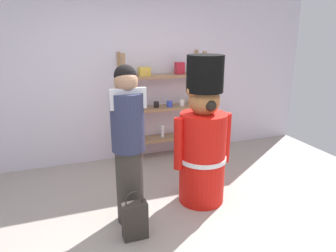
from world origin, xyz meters
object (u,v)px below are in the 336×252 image
teddy_bear_guard (203,140)px  shopping_bag (135,220)px  merchandise_shelf (162,105)px  person_shopper (128,144)px

teddy_bear_guard → shopping_bag: size_ratio=3.37×
merchandise_shelf → shopping_bag: bearing=-116.4°
person_shopper → shopping_bag: (-0.03, -0.32, -0.68)m
merchandise_shelf → teddy_bear_guard: 1.49m
person_shopper → shopping_bag: bearing=-96.2°
merchandise_shelf → person_shopper: merchandise_shelf is taller
merchandise_shelf → teddy_bear_guard: (-0.03, -1.49, -0.08)m
merchandise_shelf → teddy_bear_guard: size_ratio=0.97×
teddy_bear_guard → shopping_bag: bearing=-154.8°
teddy_bear_guard → shopping_bag: teddy_bear_guard is taller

